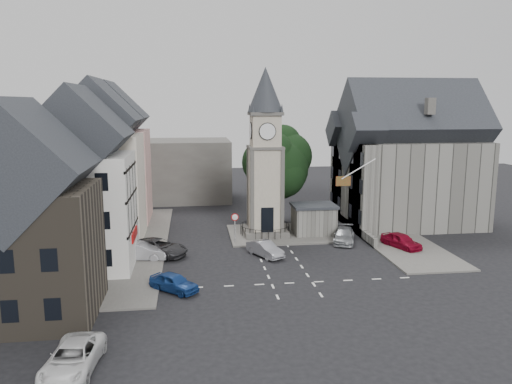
{
  "coord_description": "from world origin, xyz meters",
  "views": [
    {
      "loc": [
        -7.04,
        -39.38,
        12.92
      ],
      "look_at": [
        -1.28,
        5.0,
        4.9
      ],
      "focal_mm": 35.0,
      "sensor_mm": 36.0,
      "label": 1
    }
  ],
  "objects": [
    {
      "name": "flagpole",
      "position": [
        8.0,
        4.0,
        7.0
      ],
      "size": [
        3.68,
        0.1,
        2.74
      ],
      "color": "white",
      "rests_on": "ground"
    },
    {
      "name": "warning_sign_post",
      "position": [
        -3.2,
        5.43,
        2.03
      ],
      "size": [
        0.7,
        0.19,
        2.85
      ],
      "color": "black",
      "rests_on": "ground"
    },
    {
      "name": "east_building",
      "position": [
        15.59,
        11.0,
        6.26
      ],
      "size": [
        14.4,
        11.4,
        12.6
      ],
      "color": "#5A5853",
      "rests_on": "ground"
    },
    {
      "name": "pedestrian",
      "position": [
        11.5,
        7.83,
        0.86
      ],
      "size": [
        0.66,
        0.46,
        1.71
      ],
      "primitive_type": "imported",
      "rotation": [
        0.0,
        0.0,
        3.06
      ],
      "color": "beige",
      "rests_on": "ground"
    },
    {
      "name": "east_boundary_wall",
      "position": [
        9.2,
        10.0,
        0.45
      ],
      "size": [
        0.4,
        16.0,
        0.9
      ],
      "primitive_type": "cube",
      "color": "#5A5853",
      "rests_on": "ground"
    },
    {
      "name": "van_sw_white",
      "position": [
        -13.0,
        -16.0,
        0.68
      ],
      "size": [
        2.68,
        5.08,
        1.36
      ],
      "primitive_type": "imported",
      "rotation": [
        0.0,
        0.0,
        -0.09
      ],
      "color": "silver",
      "rests_on": "ground"
    },
    {
      "name": "clock_tower",
      "position": [
        0.0,
        7.99,
        8.12
      ],
      "size": [
        4.86,
        4.86,
        16.25
      ],
      "color": "#4C4944",
      "rests_on": "ground"
    },
    {
      "name": "stone_shelter",
      "position": [
        4.8,
        7.5,
        1.55
      ],
      "size": [
        4.3,
        3.3,
        3.08
      ],
      "color": "#5A5853",
      "rests_on": "ground"
    },
    {
      "name": "car_island_silver",
      "position": [
        -1.0,
        1.12,
        0.64
      ],
      "size": [
        3.05,
        4.08,
        1.29
      ],
      "primitive_type": "imported",
      "rotation": [
        0.0,
        0.0,
        0.49
      ],
      "color": "#97989F",
      "rests_on": "ground"
    },
    {
      "name": "building_sw_stone",
      "position": [
        -17.0,
        -9.0,
        5.35
      ],
      "size": [
        8.6,
        7.6,
        10.4
      ],
      "color": "#403930",
      "rests_on": "ground"
    },
    {
      "name": "road_markings",
      "position": [
        0.0,
        -5.5,
        0.01
      ],
      "size": [
        20.0,
        8.0,
        0.01
      ],
      "primitive_type": "cube",
      "color": "silver",
      "rests_on": "ground"
    },
    {
      "name": "car_island_east",
      "position": [
        7.0,
        4.5,
        0.65
      ],
      "size": [
        3.23,
        4.86,
        1.31
      ],
      "primitive_type": "imported",
      "rotation": [
        0.0,
        0.0,
        -0.34
      ],
      "color": "#9B9FA3",
      "rests_on": "ground"
    },
    {
      "name": "car_east_red",
      "position": [
        11.5,
        1.92,
        0.7
      ],
      "size": [
        3.04,
        4.41,
        1.39
      ],
      "primitive_type": "imported",
      "rotation": [
        0.0,
        0.0,
        0.38
      ],
      "color": "maroon",
      "rests_on": "ground"
    },
    {
      "name": "central_island",
      "position": [
        1.5,
        8.0,
        0.08
      ],
      "size": [
        10.0,
        8.0,
        0.16
      ],
      "primitive_type": "cube",
      "color": "#595651",
      "rests_on": "ground"
    },
    {
      "name": "car_west_silver",
      "position": [
        -11.5,
        1.43,
        0.75
      ],
      "size": [
        4.73,
        2.1,
        1.51
      ],
      "primitive_type": "imported",
      "rotation": [
        0.0,
        0.0,
        1.46
      ],
      "color": "#9FA1A7",
      "rests_on": "ground"
    },
    {
      "name": "backdrop_west",
      "position": [
        -12.0,
        28.0,
        4.0
      ],
      "size": [
        20.0,
        10.0,
        8.0
      ],
      "primitive_type": "cube",
      "color": "#4C4944",
      "rests_on": "ground"
    },
    {
      "name": "ground",
      "position": [
        0.0,
        0.0,
        0.0
      ],
      "size": [
        120.0,
        120.0,
        0.0
      ],
      "primitive_type": "plane",
      "color": "black",
      "rests_on": "ground"
    },
    {
      "name": "terrace_pink",
      "position": [
        -15.5,
        16.0,
        6.58
      ],
      "size": [
        8.1,
        7.6,
        12.8
      ],
      "color": "tan",
      "rests_on": "ground"
    },
    {
      "name": "pavement_west",
      "position": [
        -12.5,
        6.0,
        0.07
      ],
      "size": [
        6.0,
        30.0,
        0.14
      ],
      "primitive_type": "cube",
      "color": "#595651",
      "rests_on": "ground"
    },
    {
      "name": "car_west_grey",
      "position": [
        -10.09,
        2.41,
        0.73
      ],
      "size": [
        5.79,
        4.79,
        1.47
      ],
      "primitive_type": "imported",
      "rotation": [
        0.0,
        0.0,
        1.04
      ],
      "color": "#2F2E31",
      "rests_on": "ground"
    },
    {
      "name": "terrace_tudor",
      "position": [
        -15.5,
        0.0,
        6.19
      ],
      "size": [
        8.1,
        7.6,
        12.0
      ],
      "color": "silver",
      "rests_on": "ground"
    },
    {
      "name": "pavement_east",
      "position": [
        12.0,
        8.0,
        0.07
      ],
      "size": [
        6.0,
        26.0,
        0.14
      ],
      "primitive_type": "cube",
      "color": "#595651",
      "rests_on": "ground"
    },
    {
      "name": "terrace_cream",
      "position": [
        -15.5,
        8.0,
        6.58
      ],
      "size": [
        8.1,
        7.6,
        12.8
      ],
      "color": "beige",
      "rests_on": "ground"
    },
    {
      "name": "town_tree",
      "position": [
        2.0,
        13.0,
        6.97
      ],
      "size": [
        7.2,
        7.2,
        10.8
      ],
      "color": "black",
      "rests_on": "ground"
    },
    {
      "name": "car_west_blue",
      "position": [
        -8.46,
        -6.0,
        0.64
      ],
      "size": [
        3.83,
        3.62,
        1.28
      ],
      "primitive_type": "imported",
      "rotation": [
        0.0,
        0.0,
        0.85
      ],
      "color": "navy",
      "rests_on": "ground"
    }
  ]
}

